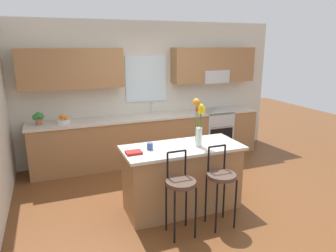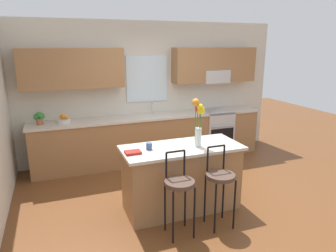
{
  "view_description": "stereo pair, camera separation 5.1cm",
  "coord_description": "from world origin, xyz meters",
  "px_view_note": "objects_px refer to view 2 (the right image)",
  "views": [
    {
      "loc": [
        -1.83,
        -3.88,
        2.26
      ],
      "look_at": [
        -0.1,
        0.55,
        1.0
      ],
      "focal_mm": 33.01,
      "sensor_mm": 36.0,
      "label": 1
    },
    {
      "loc": [
        -1.78,
        -3.9,
        2.26
      ],
      "look_at": [
        -0.1,
        0.55,
        1.0
      ],
      "focal_mm": 33.01,
      "sensor_mm": 36.0,
      "label": 2
    }
  ],
  "objects_px": {
    "cookbook": "(133,152)",
    "fruit_bowl_oranges": "(64,120)",
    "bar_stool_near": "(179,186)",
    "oven_range": "(215,131)",
    "bar_stool_middle": "(220,179)",
    "mug_ceramic": "(149,146)",
    "potted_plant_small": "(39,117)",
    "flower_vase": "(199,119)",
    "kitchen_island": "(181,177)"
  },
  "relations": [
    {
      "from": "mug_ceramic",
      "to": "fruit_bowl_oranges",
      "type": "relative_size",
      "value": 0.37
    },
    {
      "from": "kitchen_island",
      "to": "cookbook",
      "type": "relative_size",
      "value": 8.19
    },
    {
      "from": "kitchen_island",
      "to": "bar_stool_near",
      "type": "distance_m",
      "value": 0.66
    },
    {
      "from": "oven_range",
      "to": "bar_stool_near",
      "type": "distance_m",
      "value": 3.13
    },
    {
      "from": "flower_vase",
      "to": "oven_range",
      "type": "bearing_deg",
      "value": 54.98
    },
    {
      "from": "potted_plant_small",
      "to": "bar_stool_near",
      "type": "bearing_deg",
      "value": -58.32
    },
    {
      "from": "oven_range",
      "to": "fruit_bowl_oranges",
      "type": "relative_size",
      "value": 3.83
    },
    {
      "from": "fruit_bowl_oranges",
      "to": "cookbook",
      "type": "bearing_deg",
      "value": -69.6
    },
    {
      "from": "cookbook",
      "to": "fruit_bowl_oranges",
      "type": "distance_m",
      "value": 2.13
    },
    {
      "from": "oven_range",
      "to": "cookbook",
      "type": "distance_m",
      "value": 3.06
    },
    {
      "from": "fruit_bowl_oranges",
      "to": "potted_plant_small",
      "type": "relative_size",
      "value": 1.07
    },
    {
      "from": "bar_stool_near",
      "to": "bar_stool_middle",
      "type": "height_order",
      "value": "same"
    },
    {
      "from": "bar_stool_near",
      "to": "mug_ceramic",
      "type": "relative_size",
      "value": 11.58
    },
    {
      "from": "kitchen_island",
      "to": "mug_ceramic",
      "type": "relative_size",
      "value": 18.2
    },
    {
      "from": "oven_range",
      "to": "bar_stool_middle",
      "type": "bearing_deg",
      "value": -118.01
    },
    {
      "from": "flower_vase",
      "to": "potted_plant_small",
      "type": "xyz_separation_m",
      "value": [
        -2.04,
        2.02,
        -0.25
      ]
    },
    {
      "from": "bar_stool_near",
      "to": "potted_plant_small",
      "type": "relative_size",
      "value": 4.64
    },
    {
      "from": "bar_stool_near",
      "to": "flower_vase",
      "type": "bearing_deg",
      "value": 46.26
    },
    {
      "from": "cookbook",
      "to": "fruit_bowl_oranges",
      "type": "xyz_separation_m",
      "value": [
        -0.74,
        1.99,
        0.03
      ]
    },
    {
      "from": "mug_ceramic",
      "to": "potted_plant_small",
      "type": "bearing_deg",
      "value": 125.73
    },
    {
      "from": "potted_plant_small",
      "to": "bar_stool_middle",
      "type": "bearing_deg",
      "value": -50.13
    },
    {
      "from": "oven_range",
      "to": "kitchen_island",
      "type": "xyz_separation_m",
      "value": [
        -1.6,
        -1.92,
        0.0
      ]
    },
    {
      "from": "bar_stool_near",
      "to": "cookbook",
      "type": "distance_m",
      "value": 0.74
    },
    {
      "from": "bar_stool_middle",
      "to": "potted_plant_small",
      "type": "distance_m",
      "value": 3.31
    },
    {
      "from": "bar_stool_middle",
      "to": "potted_plant_small",
      "type": "bearing_deg",
      "value": 129.87
    },
    {
      "from": "oven_range",
      "to": "flower_vase",
      "type": "xyz_separation_m",
      "value": [
        -1.4,
        -1.99,
        0.84
      ]
    },
    {
      "from": "kitchen_island",
      "to": "fruit_bowl_oranges",
      "type": "xyz_separation_m",
      "value": [
        -1.43,
        1.95,
        0.5
      ]
    },
    {
      "from": "bar_stool_middle",
      "to": "cookbook",
      "type": "distance_m",
      "value": 1.15
    },
    {
      "from": "bar_stool_middle",
      "to": "fruit_bowl_oranges",
      "type": "relative_size",
      "value": 4.34
    },
    {
      "from": "oven_range",
      "to": "potted_plant_small",
      "type": "bearing_deg",
      "value": 179.58
    },
    {
      "from": "mug_ceramic",
      "to": "fruit_bowl_oranges",
      "type": "height_order",
      "value": "fruit_bowl_oranges"
    },
    {
      "from": "bar_stool_middle",
      "to": "fruit_bowl_oranges",
      "type": "xyz_separation_m",
      "value": [
        -1.71,
        2.52,
        0.33
      ]
    },
    {
      "from": "cookbook",
      "to": "oven_range",
      "type": "bearing_deg",
      "value": 40.54
    },
    {
      "from": "bar_stool_middle",
      "to": "cookbook",
      "type": "height_order",
      "value": "bar_stool_middle"
    },
    {
      "from": "kitchen_island",
      "to": "bar_stool_middle",
      "type": "relative_size",
      "value": 1.57
    },
    {
      "from": "potted_plant_small",
      "to": "mug_ceramic",
      "type": "bearing_deg",
      "value": -54.27
    },
    {
      "from": "oven_range",
      "to": "mug_ceramic",
      "type": "distance_m",
      "value": 2.84
    },
    {
      "from": "potted_plant_small",
      "to": "kitchen_island",
      "type": "bearing_deg",
      "value": -46.76
    },
    {
      "from": "oven_range",
      "to": "mug_ceramic",
      "type": "xyz_separation_m",
      "value": [
        -2.06,
        -1.89,
        0.51
      ]
    },
    {
      "from": "oven_range",
      "to": "flower_vase",
      "type": "relative_size",
      "value": 1.4
    },
    {
      "from": "bar_stool_near",
      "to": "fruit_bowl_oranges",
      "type": "distance_m",
      "value": 2.8
    },
    {
      "from": "kitchen_island",
      "to": "bar_stool_near",
      "type": "relative_size",
      "value": 1.57
    },
    {
      "from": "kitchen_island",
      "to": "fruit_bowl_oranges",
      "type": "height_order",
      "value": "fruit_bowl_oranges"
    },
    {
      "from": "bar_stool_middle",
      "to": "fruit_bowl_oranges",
      "type": "height_order",
      "value": "fruit_bowl_oranges"
    },
    {
      "from": "oven_range",
      "to": "bar_stool_middle",
      "type": "distance_m",
      "value": 2.83
    },
    {
      "from": "flower_vase",
      "to": "cookbook",
      "type": "xyz_separation_m",
      "value": [
        -0.9,
        0.03,
        -0.36
      ]
    },
    {
      "from": "bar_stool_near",
      "to": "cookbook",
      "type": "xyz_separation_m",
      "value": [
        -0.42,
        0.53,
        0.3
      ]
    },
    {
      "from": "bar_stool_near",
      "to": "cookbook",
      "type": "relative_size",
      "value": 5.21
    },
    {
      "from": "flower_vase",
      "to": "fruit_bowl_oranges",
      "type": "xyz_separation_m",
      "value": [
        -1.64,
        2.02,
        -0.33
      ]
    },
    {
      "from": "bar_stool_middle",
      "to": "fruit_bowl_oranges",
      "type": "distance_m",
      "value": 3.07
    }
  ]
}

